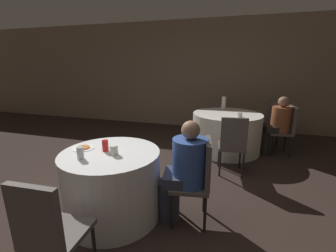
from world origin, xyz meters
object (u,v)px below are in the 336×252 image
chair_near_south (47,229)px  soda_can_red (105,146)px  table_far (226,132)px  pizza_plate_near (83,148)px  bottle_far (224,103)px  chair_far_east (286,126)px  chair_far_northeast (270,119)px  person_floral_shirt (277,125)px  soda_can_silver (80,153)px  chair_far_south (233,141)px  chair_near_east (199,175)px  table_near (112,184)px  person_blue_shirt (183,171)px

chair_near_south → soda_can_red: size_ratio=7.64×
table_far → pizza_plate_near: bearing=-121.4°
bottle_far → chair_far_east: bearing=-17.6°
chair_far_northeast → person_floral_shirt: (0.04, -0.55, 0.02)m
pizza_plate_near → soda_can_silver: 0.30m
table_far → bottle_far: (-0.10, 0.47, 0.51)m
person_floral_shirt → chair_far_south: bearing=140.9°
chair_near_east → table_far: bearing=-13.8°
table_near → table_far: bearing=65.1°
table_near → table_far: size_ratio=0.81×
pizza_plate_near → soda_can_red: bearing=0.1°
chair_near_east → person_floral_shirt: bearing=-33.9°
person_blue_shirt → person_floral_shirt: person_blue_shirt is taller
chair_near_east → bottle_far: bearing=-10.9°
chair_far_east → person_floral_shirt: bearing=90.0°
pizza_plate_near → soda_can_red: (0.28, 0.00, 0.05)m
chair_near_east → bottle_far: bottle_far is taller
chair_far_northeast → soda_can_red: bearing=110.0°
person_floral_shirt → table_far: bearing=90.0°
table_near → table_far: same height
person_floral_shirt → soda_can_silver: bearing=136.1°
chair_near_south → bottle_far: (0.98, 3.85, 0.34)m
chair_near_east → person_blue_shirt: (-0.16, -0.03, 0.03)m
chair_far_northeast → soda_can_red: (-2.06, -3.05, 0.27)m
pizza_plate_near → bottle_far: size_ratio=0.92×
person_blue_shirt → soda_can_red: person_blue_shirt is taller
table_near → chair_near_south: (0.05, -0.95, 0.17)m
chair_near_south → bottle_far: bottle_far is taller
chair_far_northeast → person_blue_shirt: person_blue_shirt is taller
chair_far_east → soda_can_red: 3.39m
chair_near_south → chair_far_south: bearing=59.5°
chair_far_northeast → soda_can_silver: 3.97m
table_far → bottle_far: size_ratio=5.02×
person_blue_shirt → pizza_plate_near: person_blue_shirt is taller
soda_can_silver → table_near: bearing=51.8°
table_far → chair_far_south: (0.13, -1.07, 0.17)m
soda_can_red → person_blue_shirt: bearing=7.4°
table_far → chair_far_east: 1.09m
table_near → chair_far_east: size_ratio=1.14×
chair_near_south → soda_can_silver: chair_near_south is taller
person_blue_shirt → soda_can_silver: bearing=101.5°
soda_can_red → bottle_far: size_ratio=0.46×
pizza_plate_near → bottle_far: (1.37, 2.89, 0.12)m
person_floral_shirt → soda_can_silver: (-2.22, -2.75, 0.25)m
chair_near_south → soda_can_silver: (-0.24, 0.71, 0.27)m
table_far → soda_can_silver: bearing=-116.2°
table_far → soda_can_red: soda_can_red is taller
table_far → soda_can_red: (-1.19, -2.42, 0.44)m
table_near → soda_can_red: 0.44m
chair_far_south → soda_can_red: size_ratio=7.64×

